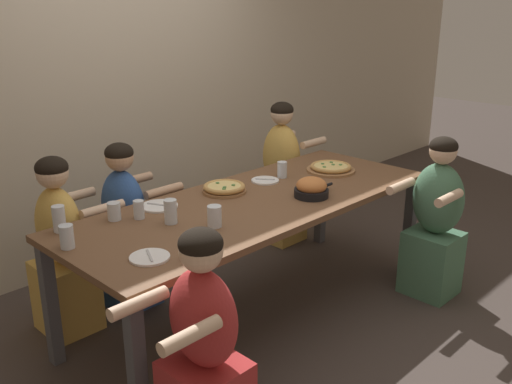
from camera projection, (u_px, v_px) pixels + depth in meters
The scene contains 22 objects.
ground_plane at pixel (256, 310), 3.83m from camera, with size 18.00×18.00×0.00m, color #423833.
restaurant_back_panel at pixel (118, 53), 4.29m from camera, with size 10.00×0.06×3.20m, color beige.
dining_table at pixel (256, 210), 3.60m from camera, with size 2.54×0.96×0.79m.
pizza_board_main at pixel (331, 168), 4.16m from camera, with size 0.35×0.35×0.05m.
pizza_board_second at pixel (224, 188), 3.71m from camera, with size 0.29×0.29×0.05m.
skillet_bowl at pixel (312, 188), 3.61m from camera, with size 0.32×0.22×0.13m.
empty_plate_a at pixel (159, 206), 3.45m from camera, with size 0.23×0.23×0.02m.
empty_plate_b at pixel (265, 180), 3.93m from camera, with size 0.19×0.19×0.02m.
empty_plate_c at pixel (150, 257), 2.76m from camera, with size 0.20×0.20×0.02m.
drinking_glass_a at pixel (114, 212), 3.24m from camera, with size 0.08×0.08×0.10m.
drinking_glass_b at pixel (59, 220), 3.07m from camera, with size 0.07×0.07×0.15m.
drinking_glass_c at pixel (214, 216), 3.14m from camera, with size 0.08×0.08×0.12m.
drinking_glass_d at pixel (192, 251), 2.74m from camera, with size 0.07×0.07×0.10m.
drinking_glass_e at pixel (139, 211), 3.26m from camera, with size 0.06×0.06×0.11m.
drinking_glass_f at pixel (171, 213), 3.18m from camera, with size 0.07×0.07×0.14m.
drinking_glass_g at pixel (282, 171), 4.01m from camera, with size 0.07×0.07×0.11m.
drinking_glass_h at pixel (67, 238), 2.87m from camera, with size 0.07×0.07×0.12m.
diner_near_right at pixel (435, 225), 3.91m from camera, with size 0.51×0.40×1.13m.
diner_far_right at pixel (281, 179), 4.81m from camera, with size 0.51×0.40×1.20m.
diner_far_midleft at pixel (126, 233), 3.78m from camera, with size 0.51×0.40×1.13m.
diner_far_left at pixel (62, 254), 3.47m from camera, with size 0.51×0.40×1.13m.
diner_near_left at pixel (204, 355), 2.50m from camera, with size 0.51×0.40×1.10m.
Camera 1 is at (-2.41, -2.36, 1.99)m, focal length 40.00 mm.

